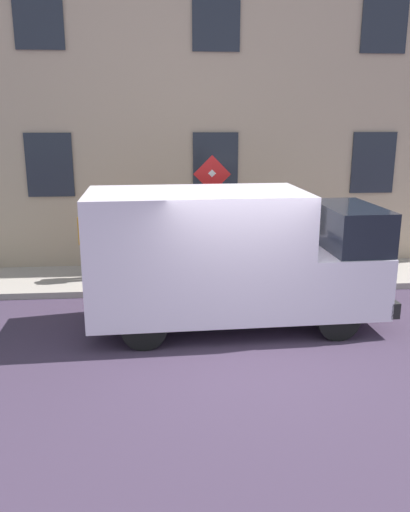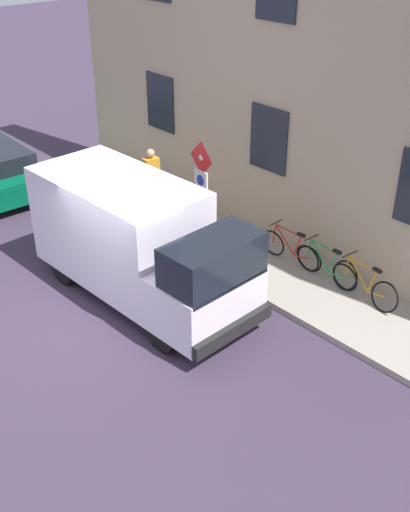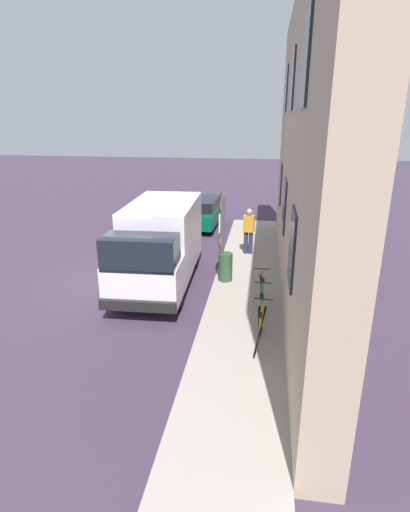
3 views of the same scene
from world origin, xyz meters
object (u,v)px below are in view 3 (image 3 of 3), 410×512
at_px(delivery_van, 160,243).
at_px(litter_bin, 225,267).
at_px(bicycle_orange, 260,328).
at_px(pedestrian, 249,230).
at_px(sign_post_stacked, 221,228).
at_px(bicycle_red, 262,292).
at_px(bicycle_green, 261,308).
at_px(parked_hatchback, 201,211).

relative_size(delivery_van, litter_bin, 5.99).
xyz_separation_m(bicycle_orange, pedestrian, (-0.58, 6.37, 0.56)).
distance_m(sign_post_stacked, litter_bin, 1.27).
bearing_deg(litter_bin, pedestrian, 78.10).
height_order(delivery_van, bicycle_red, delivery_van).
bearing_deg(bicycle_red, pedestrian, 4.66).
relative_size(sign_post_stacked, bicycle_orange, 1.59).
distance_m(bicycle_orange, bicycle_green, 1.00).
relative_size(sign_post_stacked, bicycle_green, 1.59).
bearing_deg(parked_hatchback, bicycle_orange, -161.65).
bearing_deg(bicycle_red, sign_post_stacked, 36.89).
xyz_separation_m(delivery_van, litter_bin, (2.05, 0.15, -0.74)).
bearing_deg(pedestrian, litter_bin, 173.70).
bearing_deg(pedestrian, parked_hatchback, 36.04).
distance_m(parked_hatchback, pedestrian, 4.92).
bearing_deg(bicycle_orange, bicycle_green, 5.00).
distance_m(sign_post_stacked, parked_hatchback, 7.32).
xyz_separation_m(delivery_van, bicycle_red, (3.22, -1.44, -0.82)).
bearing_deg(bicycle_green, pedestrian, 8.28).
bearing_deg(bicycle_orange, sign_post_stacked, 25.09).
height_order(bicycle_green, pedestrian, pedestrian).
xyz_separation_m(parked_hatchback, pedestrian, (2.49, -4.23, 0.34)).
height_order(sign_post_stacked, pedestrian, sign_post_stacked).
relative_size(parked_hatchback, bicycle_red, 2.37).
height_order(bicycle_red, pedestrian, pedestrian).
distance_m(bicycle_green, litter_bin, 2.84).
distance_m(sign_post_stacked, delivery_van, 1.98).
relative_size(delivery_van, bicycle_orange, 3.14).
bearing_deg(sign_post_stacked, litter_bin, 5.10).
distance_m(sign_post_stacked, bicycle_red, 2.45).
bearing_deg(litter_bin, sign_post_stacked, -174.90).
distance_m(sign_post_stacked, pedestrian, 2.98).
xyz_separation_m(bicycle_red, pedestrian, (-0.58, 4.36, 0.56)).
xyz_separation_m(sign_post_stacked, litter_bin, (0.15, 0.01, -1.26)).
bearing_deg(litter_bin, parked_hatchback, 105.20).
height_order(delivery_van, litter_bin, delivery_van).
height_order(bicycle_orange, bicycle_red, same).
height_order(sign_post_stacked, bicycle_orange, sign_post_stacked).
relative_size(bicycle_orange, pedestrian, 1.00).
bearing_deg(bicycle_red, bicycle_green, 177.15).
height_order(sign_post_stacked, bicycle_green, sign_post_stacked).
bearing_deg(sign_post_stacked, pedestrian, 75.25).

